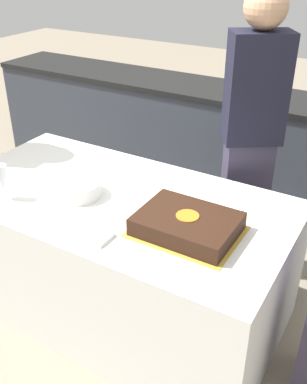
{
  "coord_description": "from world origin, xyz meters",
  "views": [
    {
      "loc": [
        1.22,
        -1.66,
        1.95
      ],
      "look_at": [
        0.24,
        0.0,
        0.85
      ],
      "focal_mm": 42.0,
      "sensor_mm": 36.0,
      "label": 1
    }
  ],
  "objects_px": {
    "cake": "(187,224)",
    "plate_stack": "(78,189)",
    "wine_glass": "(3,176)",
    "person_cutting_cake": "(251,136)"
  },
  "relations": [
    {
      "from": "person_cutting_cake",
      "to": "wine_glass",
      "type": "bearing_deg",
      "value": 12.86
    },
    {
      "from": "cake",
      "to": "wine_glass",
      "type": "relative_size",
      "value": 2.52
    },
    {
      "from": "wine_glass",
      "to": "cake",
      "type": "bearing_deg",
      "value": 12.2
    },
    {
      "from": "cake",
      "to": "plate_stack",
      "type": "height_order",
      "value": "cake"
    },
    {
      "from": "plate_stack",
      "to": "wine_glass",
      "type": "distance_m",
      "value": 0.39
    },
    {
      "from": "wine_glass",
      "to": "person_cutting_cake",
      "type": "height_order",
      "value": "person_cutting_cake"
    },
    {
      "from": "plate_stack",
      "to": "wine_glass",
      "type": "relative_size",
      "value": 1.23
    },
    {
      "from": "plate_stack",
      "to": "person_cutting_cake",
      "type": "distance_m",
      "value": 1.04
    },
    {
      "from": "cake",
      "to": "person_cutting_cake",
      "type": "bearing_deg",
      "value": 90.0
    },
    {
      "from": "plate_stack",
      "to": "wine_glass",
      "type": "bearing_deg",
      "value": -144.42
    }
  ]
}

